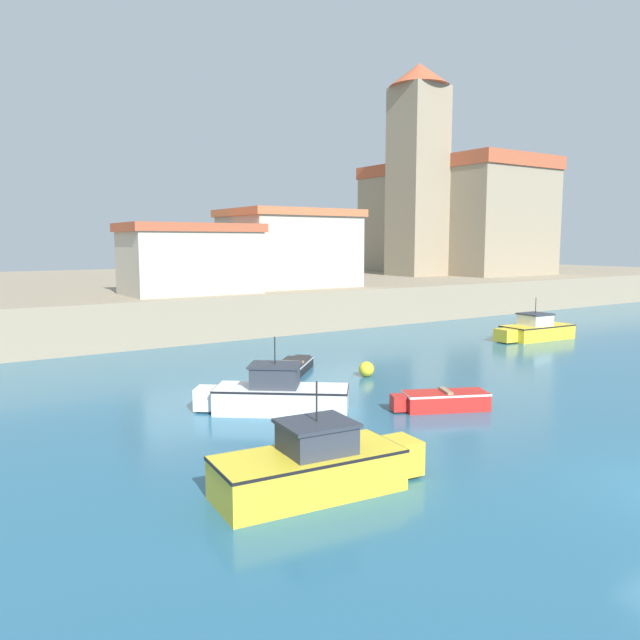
% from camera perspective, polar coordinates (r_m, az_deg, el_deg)
% --- Properties ---
extents(quay_seawall, '(120.00, 40.00, 2.49)m').
position_cam_1_polar(quay_seawall, '(53.65, -18.27, 2.20)').
color(quay_seawall, gray).
rests_on(quay_seawall, ground).
extents(dinghy_red_0, '(3.29, 2.12, 0.68)m').
position_cam_1_polar(dinghy_red_0, '(21.29, 11.15, -7.19)').
color(dinghy_red_0, red).
rests_on(dinghy_red_0, ground).
extents(motorboat_yellow_1, '(5.06, 2.13, 2.53)m').
position_cam_1_polar(motorboat_yellow_1, '(14.21, -0.38, -13.19)').
color(motorboat_yellow_1, yellow).
rests_on(motorboat_yellow_1, ground).
extents(dinghy_black_2, '(3.24, 3.25, 0.50)m').
position_cam_1_polar(dinghy_black_2, '(26.88, -2.49, -4.26)').
color(dinghy_black_2, black).
rests_on(dinghy_black_2, ground).
extents(motorboat_yellow_3, '(5.15, 2.18, 2.41)m').
position_cam_1_polar(motorboat_yellow_3, '(37.69, 19.04, -0.85)').
color(motorboat_yellow_3, yellow).
rests_on(motorboat_yellow_3, ground).
extents(motorboat_white_5, '(4.71, 4.07, 2.50)m').
position_cam_1_polar(motorboat_white_5, '(20.60, -4.00, -6.82)').
color(motorboat_white_5, white).
rests_on(motorboat_white_5, ground).
extents(mooring_buoy, '(0.64, 0.64, 0.64)m').
position_cam_1_polar(mooring_buoy, '(25.95, 4.27, -4.50)').
color(mooring_buoy, yellow).
rests_on(mooring_buoy, ground).
extents(church, '(15.12, 18.24, 18.65)m').
position_cam_1_polar(church, '(63.76, 11.59, 9.75)').
color(church, gray).
rests_on(church, quay_seawall).
extents(lighthouse, '(2.06, 2.06, 11.67)m').
position_cam_1_polar(lighthouse, '(68.48, 18.88, 8.95)').
color(lighthouse, silver).
rests_on(lighthouse, quay_seawall).
extents(harbor_shed_near_wharf, '(7.96, 4.71, 4.13)m').
position_cam_1_polar(harbor_shed_near_wharf, '(37.87, -11.76, 5.54)').
color(harbor_shed_near_wharf, '#BCB29E').
rests_on(harbor_shed_near_wharf, quay_seawall).
extents(harbor_shed_mid_row, '(8.44, 6.90, 5.23)m').
position_cam_1_polar(harbor_shed_mid_row, '(43.26, -2.88, 6.60)').
color(harbor_shed_mid_row, '#BCB29E').
rests_on(harbor_shed_mid_row, quay_seawall).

